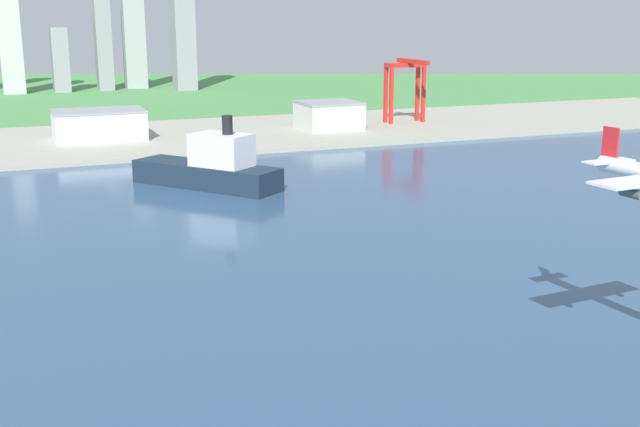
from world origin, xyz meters
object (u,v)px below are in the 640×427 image
(port_crane_red, at_px, (406,77))
(warehouse_main, at_px, (99,125))
(warehouse_annex, at_px, (329,115))
(cargo_ship, at_px, (211,168))

(port_crane_red, xyz_separation_m, warehouse_main, (-195.14, -0.59, -21.27))
(port_crane_red, distance_m, warehouse_main, 196.30)
(port_crane_red, relative_size, warehouse_annex, 1.16)
(cargo_ship, bearing_deg, warehouse_annex, 50.19)
(port_crane_red, bearing_deg, warehouse_annex, -171.16)
(warehouse_main, bearing_deg, cargo_ship, -78.36)
(cargo_ship, height_order, warehouse_main, cargo_ship)
(warehouse_main, bearing_deg, warehouse_annex, -3.54)
(port_crane_red, bearing_deg, cargo_ship, -140.16)
(port_crane_red, relative_size, warehouse_main, 0.82)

